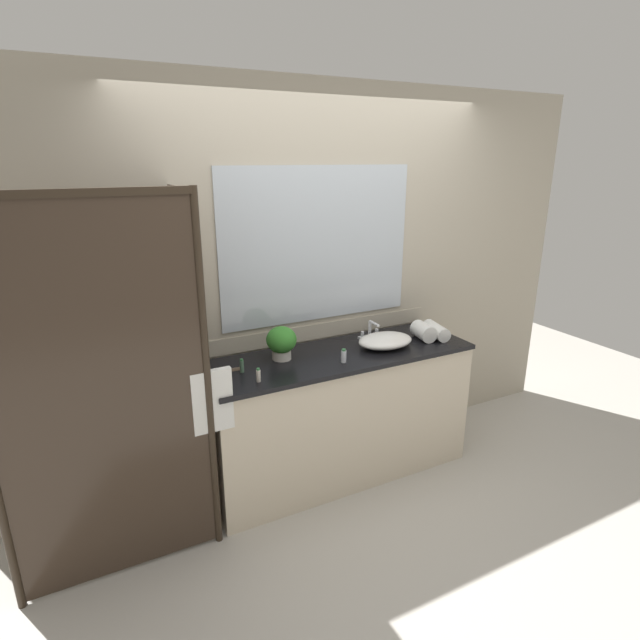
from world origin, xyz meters
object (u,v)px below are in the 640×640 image
potted_plant (281,341)px  amenity_bottle_body_wash (242,366)px  amenity_bottle_shampoo (344,356)px  rolled_towel_near_edge (436,331)px  rolled_towel_middle (424,331)px  faucet (370,332)px  sink_basin (385,341)px  amenity_bottle_conditioner (258,375)px

potted_plant → amenity_bottle_body_wash: size_ratio=2.55×
amenity_bottle_shampoo → rolled_towel_near_edge: size_ratio=0.35×
potted_plant → rolled_towel_middle: 1.04m
faucet → amenity_bottle_shampoo: 0.49m
sink_basin → faucet: size_ratio=2.27×
amenity_bottle_shampoo → rolled_towel_middle: (0.71, 0.11, 0.02)m
amenity_bottle_shampoo → amenity_bottle_conditioner: bearing=-177.1°
amenity_bottle_conditioner → amenity_bottle_shampoo: amenity_bottle_shampoo is taller
potted_plant → rolled_towel_near_edge: 1.15m
faucet → amenity_bottle_conditioner: (-0.96, -0.33, -0.00)m
potted_plant → rolled_towel_near_edge: potted_plant is taller
potted_plant → amenity_bottle_shampoo: size_ratio=2.47×
amenity_bottle_body_wash → amenity_bottle_shampoo: 0.63m
faucet → rolled_towel_middle: bearing=-30.7°
sink_basin → potted_plant: size_ratio=1.79×
amenity_bottle_body_wash → amenity_bottle_shampoo: size_ratio=0.97×
sink_basin → amenity_bottle_body_wash: 1.00m
sink_basin → amenity_bottle_conditioner: size_ratio=4.66×
faucet → potted_plant: potted_plant is taller
potted_plant → rolled_towel_near_edge: bearing=-6.0°
sink_basin → rolled_towel_middle: rolled_towel_middle is taller
amenity_bottle_shampoo → rolled_towel_near_edge: rolled_towel_near_edge is taller
amenity_bottle_body_wash → faucet: bearing=8.5°
amenity_bottle_body_wash → amenity_bottle_shampoo: bearing=-13.5°
sink_basin → potted_plant: potted_plant is taller
rolled_towel_near_edge → rolled_towel_middle: bearing=177.8°
potted_plant → rolled_towel_middle: potted_plant is taller
amenity_bottle_shampoo → rolled_towel_middle: rolled_towel_middle is taller
amenity_bottle_conditioner → amenity_bottle_body_wash: size_ratio=0.98×
potted_plant → faucet: bearing=5.9°
amenity_bottle_conditioner → amenity_bottle_body_wash: 0.18m
potted_plant → amenity_bottle_conditioner: (-0.25, -0.25, -0.08)m
amenity_bottle_shampoo → rolled_towel_middle: bearing=8.7°
potted_plant → amenity_bottle_shampoo: potted_plant is taller
sink_basin → amenity_bottle_conditioner: 0.97m
amenity_bottle_conditioner → amenity_bottle_shampoo: (0.58, 0.03, 0.00)m
amenity_bottle_shampoo → rolled_towel_middle: size_ratio=0.47×
rolled_towel_middle → amenity_bottle_body_wash: bearing=178.3°
amenity_bottle_conditioner → rolled_towel_near_edge: rolled_towel_near_edge is taller
sink_basin → amenity_bottle_shampoo: size_ratio=4.42×
faucet → amenity_bottle_conditioner: 1.02m
faucet → rolled_towel_middle: 0.37m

